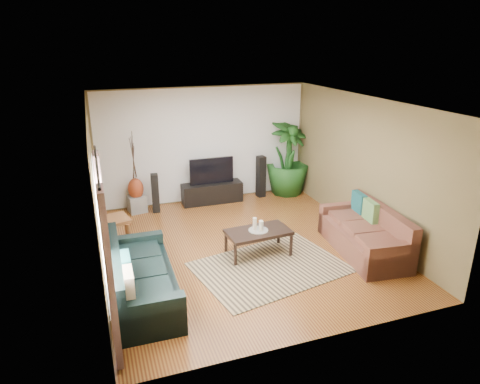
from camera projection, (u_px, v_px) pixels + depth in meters
name	position (u px, v px, depth m)	size (l,w,h in m)	color
floor	(243.00, 248.00, 8.02)	(5.50, 5.50, 0.00)	#915B25
ceiling	(244.00, 103.00, 7.10)	(5.50, 5.50, 0.00)	white
wall_back	(204.00, 145.00, 10.01)	(5.00, 5.00, 0.00)	brown
wall_front	(321.00, 247.00, 5.12)	(5.00, 5.00, 0.00)	brown
wall_left	(96.00, 196.00, 6.79)	(5.50, 5.50, 0.00)	brown
wall_right	(364.00, 167.00, 8.34)	(5.50, 5.50, 0.00)	brown
backwall_panel	(204.00, 145.00, 10.00)	(4.90, 4.90, 0.00)	white
window_pane	(101.00, 234.00, 5.36)	(1.80, 1.80, 0.00)	white
curtain_near	(110.00, 281.00, 4.79)	(0.08, 0.35, 2.20)	gray
curtain_far	(104.00, 228.00, 6.12)	(0.08, 0.35, 2.20)	gray
curtain_rod	(97.00, 164.00, 5.07)	(0.03, 0.03, 1.90)	black
sofa_left	(142.00, 273.00, 6.34)	(2.14, 0.92, 0.85)	black
sofa_right	(364.00, 230.00, 7.75)	(2.00, 0.90, 0.85)	brown
area_rug	(270.00, 267.00, 7.33)	(2.45, 1.74, 0.01)	tan
coffee_table	(258.00, 242.00, 7.73)	(1.14, 0.62, 0.46)	black
candle_tray	(258.00, 230.00, 7.65)	(0.35, 0.35, 0.02)	gray
candle_tall	(255.00, 224.00, 7.62)	(0.07, 0.07, 0.23)	beige
candle_mid	(261.00, 226.00, 7.59)	(0.07, 0.07, 0.18)	#EEE5C9
candle_short	(261.00, 224.00, 7.70)	(0.07, 0.07, 0.14)	beige
tv_stand	(212.00, 193.00, 10.19)	(1.43, 0.43, 0.48)	black
television	(212.00, 171.00, 10.00)	(1.05, 0.06, 0.62)	black
speaker_left	(155.00, 193.00, 9.55)	(0.16, 0.18, 0.89)	black
speaker_right	(261.00, 177.00, 10.48)	(0.18, 0.20, 1.02)	black
potted_plant	(288.00, 158.00, 10.56)	(1.04, 1.04, 1.85)	#1A4A18
plant_pot	(286.00, 188.00, 10.83)	(0.34, 0.34, 0.27)	black
pedestal	(137.00, 204.00, 9.65)	(0.38, 0.38, 0.38)	gray
vase	(136.00, 189.00, 9.53)	(0.34, 0.34, 0.48)	maroon
side_table	(115.00, 232.00, 7.99)	(0.54, 0.54, 0.57)	brown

